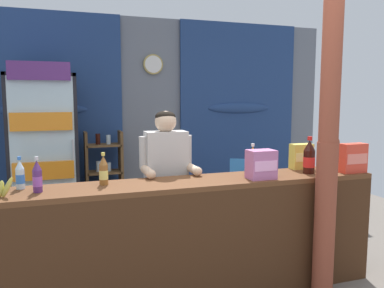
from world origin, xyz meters
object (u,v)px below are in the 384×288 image
bottle_shelf_rack (104,175)px  soda_bottle_water (20,175)px  plastic_lawn_chair (247,186)px  snack_box_instant_noodle (301,156)px  soda_bottle_iced_tea (104,171)px  stall_counter (197,231)px  soda_bottle_grape_soda (37,177)px  snack_box_wafer (261,164)px  snack_box_crackers (353,158)px  soda_bottle_cola (309,158)px  shopkeeper (166,174)px  drink_fridge (44,142)px  soda_bottle_orange_soda (253,160)px  timber_post (328,149)px

bottle_shelf_rack → soda_bottle_water: bearing=-111.1°
plastic_lawn_chair → snack_box_instant_noodle: 1.44m
bottle_shelf_rack → soda_bottle_iced_tea: (-0.21, -2.12, 0.45)m
stall_counter → plastic_lawn_chair: bearing=52.1°
soda_bottle_grape_soda → snack_box_wafer: (1.70, -0.09, 0.01)m
snack_box_crackers → soda_bottle_cola: bearing=167.3°
soda_bottle_iced_tea → soda_bottle_cola: bearing=-4.0°
shopkeeper → soda_bottle_cola: bearing=-22.0°
drink_fridge → soda_bottle_cola: drink_fridge is taller
shopkeeper → soda_bottle_orange_soda: size_ratio=5.88×
stall_counter → soda_bottle_orange_soda: 0.83m
plastic_lawn_chair → snack_box_crackers: (0.21, -1.61, 0.59)m
soda_bottle_cola → soda_bottle_water: size_ratio=1.37×
soda_bottle_iced_tea → snack_box_crackers: 2.14m
bottle_shelf_rack → soda_bottle_cola: (1.53, -2.24, 0.48)m
plastic_lawn_chair → soda_bottle_orange_soda: size_ratio=3.38×
snack_box_instant_noodle → timber_post: bearing=-101.8°
snack_box_crackers → timber_post: bearing=-154.8°
snack_box_instant_noodle → snack_box_crackers: size_ratio=0.90×
soda_bottle_orange_soda → soda_bottle_iced_tea: bearing=-176.2°
stall_counter → timber_post: (1.01, -0.23, 0.63)m
drink_fridge → soda_bottle_water: 1.83m
soda_bottle_cola → soda_bottle_grape_soda: bearing=179.2°
soda_bottle_water → soda_bottle_iced_tea: 0.59m
snack_box_instant_noodle → snack_box_crackers: 0.44m
soda_bottle_iced_tea → snack_box_wafer: size_ratio=1.05×
stall_counter → shopkeeper: 0.65m
snack_box_wafer → snack_box_crackers: size_ratio=0.92×
plastic_lawn_chair → soda_bottle_water: (-2.50, -1.34, 0.56)m
drink_fridge → shopkeeper: size_ratio=1.33×
timber_post → shopkeeper: size_ratio=1.69×
plastic_lawn_chair → snack_box_wafer: 1.82m
soda_bottle_orange_soda → snack_box_crackers: size_ratio=0.99×
soda_bottle_iced_tea → snack_box_instant_noodle: bearing=2.9°
shopkeeper → soda_bottle_cola: 1.26m
bottle_shelf_rack → soda_bottle_cola: soda_bottle_cola is taller
snack_box_wafer → snack_box_instant_noodle: 0.63m
timber_post → snack_box_wafer: (-0.46, 0.23, -0.14)m
drink_fridge → soda_bottle_grape_soda: bearing=-89.0°
stall_counter → soda_bottle_grape_soda: 1.25m
soda_bottle_cola → snack_box_crackers: soda_bottle_cola is taller
drink_fridge → bottle_shelf_rack: 0.89m
bottle_shelf_rack → soda_bottle_water: size_ratio=5.00×
soda_bottle_orange_soda → shopkeeper: bearing=160.2°
bottle_shelf_rack → timber_post: bearing=-59.5°
timber_post → plastic_lawn_chair: size_ratio=2.94×
plastic_lawn_chair → snack_box_instant_noodle: snack_box_instant_noodle is taller
plastic_lawn_chair → snack_box_instant_noodle: (-0.11, -1.31, 0.58)m
drink_fridge → soda_bottle_grape_soda: 1.97m
soda_bottle_iced_tea → snack_box_crackers: snack_box_crackers is taller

